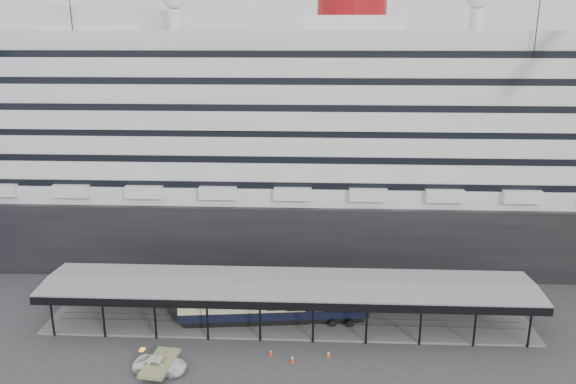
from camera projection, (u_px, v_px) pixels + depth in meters
The scene contains 8 objects.
ground at pixel (286, 346), 60.68m from camera, with size 200.00×200.00×0.00m, color #343437.
cruise_ship at pixel (297, 129), 86.37m from camera, with size 130.00×30.00×43.90m.
platform_canopy at pixel (288, 304), 64.84m from camera, with size 56.00×9.18×5.30m.
port_truck at pixel (160, 365), 55.95m from camera, with size 2.42×5.25×1.46m, color white.
pullman_carriage at pixel (274, 302), 64.84m from camera, with size 22.01×5.17×21.43m.
traffic_cone_left at pixel (271, 352), 58.81m from camera, with size 0.48×0.48×0.72m.
traffic_cone_mid at pixel (292, 359), 57.57m from camera, with size 0.51×0.51×0.82m.
traffic_cone_right at pixel (329, 354), 58.45m from camera, with size 0.47×0.47×0.79m.
Camera 1 is at (2.68, -53.70, 32.69)m, focal length 35.00 mm.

